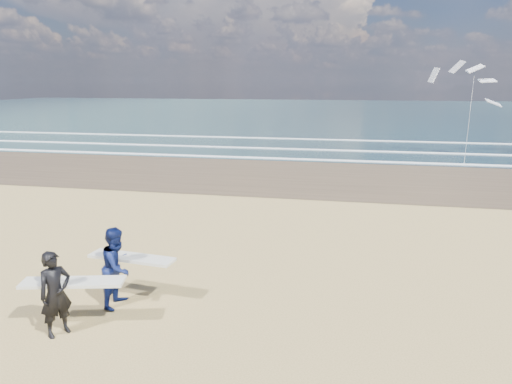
# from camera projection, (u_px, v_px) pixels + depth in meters

# --- Properties ---
(ocean) EXTENTS (220.00, 100.00, 0.02)m
(ocean) POSITION_uv_depth(u_px,v_px,m) (442.00, 114.00, 74.89)
(ocean) COLOR #1B323B
(ocean) RESTS_ON ground
(surfer_near) EXTENTS (2.26, 1.27, 1.89)m
(surfer_near) POSITION_uv_depth(u_px,v_px,m) (58.00, 292.00, 9.70)
(surfer_near) COLOR black
(surfer_near) RESTS_ON ground
(surfer_far) EXTENTS (2.24, 1.23, 1.97)m
(surfer_far) POSITION_uv_depth(u_px,v_px,m) (118.00, 266.00, 10.99)
(surfer_far) COLOR #0C1748
(surfer_far) RESTS_ON ground
(kite_1) EXTENTS (5.43, 4.70, 7.22)m
(kite_1) POSITION_uv_depth(u_px,v_px,m) (471.00, 101.00, 31.12)
(kite_1) COLOR slate
(kite_1) RESTS_ON ground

